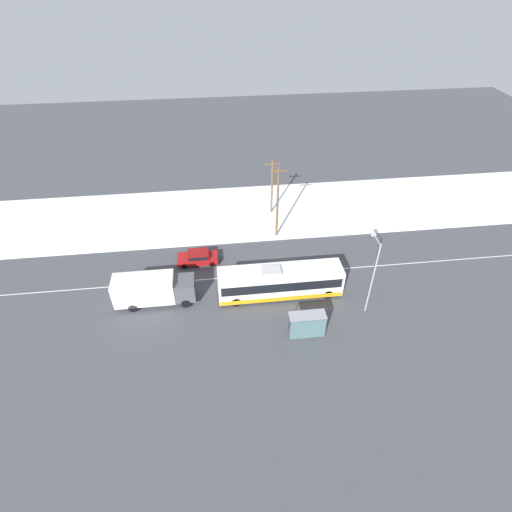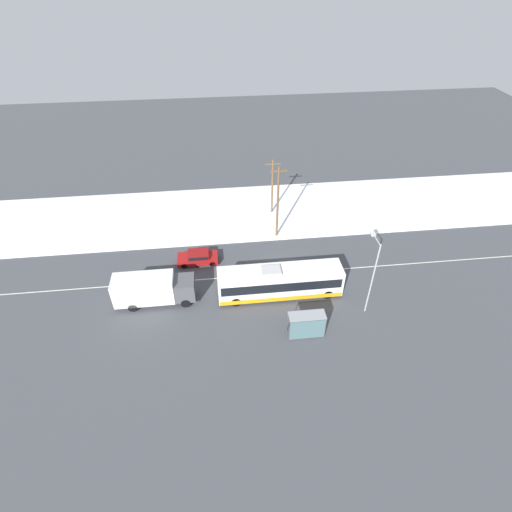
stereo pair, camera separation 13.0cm
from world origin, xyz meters
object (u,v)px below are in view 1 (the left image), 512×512
city_bus (280,282)px  streetlamp (373,269)px  sedan_car (198,257)px  bus_shelter (308,323)px  box_truck (153,289)px  pedestrian_at_stop (302,318)px  utility_pole_roadside (278,202)px  utility_pole_snowlot (272,186)px

city_bus → streetlamp: bearing=-20.2°
sedan_car → bus_shelter: 14.69m
box_truck → pedestrian_at_stop: bearing=-19.7°
utility_pole_roadside → box_truck: bearing=-144.7°
city_bus → sedan_car: city_bus is taller
sedan_car → utility_pole_roadside: size_ratio=0.48×
utility_pole_roadside → utility_pole_snowlot: utility_pole_roadside is taller
city_bus → utility_pole_snowlot: bearing=84.7°
bus_shelter → utility_pole_roadside: size_ratio=0.36×
sedan_car → pedestrian_at_stop: bearing=131.7°
city_bus → box_truck: bearing=178.6°
sedan_car → bus_shelter: bearing=129.4°
streetlamp → bus_shelter: bearing=-155.7°
pedestrian_at_stop → bus_shelter: size_ratio=0.56×
bus_shelter → streetlamp: size_ratio=0.41×
city_bus → pedestrian_at_stop: (1.23, -4.44, -0.50)m
pedestrian_at_stop → city_bus: bearing=105.5°
sedan_car → utility_pole_snowlot: utility_pole_snowlot is taller
bus_shelter → sedan_car: bearing=129.4°
city_bus → streetlamp: 8.72m
pedestrian_at_stop → streetlamp: 7.56m
streetlamp → utility_pole_snowlot: 18.65m
utility_pole_snowlot → bus_shelter: bearing=-89.8°
bus_shelter → utility_pole_snowlot: size_ratio=0.44×
bus_shelter → streetlamp: bearing=24.3°
sedan_car → utility_pole_roadside: 10.60m
box_truck → utility_pole_snowlot: 19.82m
bus_shelter → utility_pole_snowlot: utility_pole_snowlot is taller
utility_pole_roadside → city_bus: bearing=-97.2°
box_truck → streetlamp: 20.09m
sedan_car → box_truck: bearing=52.8°
box_truck → utility_pole_roadside: (13.22, 9.35, 2.92)m
pedestrian_at_stop → bus_shelter: bearing=-79.1°
pedestrian_at_stop → streetlamp: size_ratio=0.23×
utility_pole_roadside → bus_shelter: bearing=-89.1°
city_bus → sedan_car: (-7.86, 5.76, -0.83)m
sedan_car → pedestrian_at_stop: pedestrian_at_stop is taller
city_bus → streetlamp: size_ratio=1.52×
city_bus → pedestrian_at_stop: size_ratio=6.72×
utility_pole_snowlot → box_truck: bearing=-132.8°
streetlamp → sedan_car: bearing=151.0°
sedan_car → city_bus: bearing=143.8°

